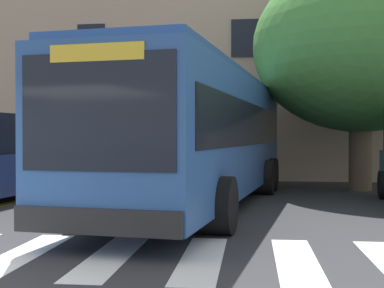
% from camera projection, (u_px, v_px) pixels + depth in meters
% --- Properties ---
extents(crosswalk, '(13.57, 3.37, 0.01)m').
position_uv_depth(crosswalk, '(23.00, 254.00, 7.66)').
color(crosswalk, white).
rests_on(crosswalk, ground).
extents(lane_line_yellow_inner, '(0.12, 36.00, 0.01)m').
position_uv_depth(lane_line_yellow_inner, '(109.00, 177.00, 21.96)').
color(lane_line_yellow_inner, gold).
rests_on(lane_line_yellow_inner, ground).
extents(lane_line_yellow_outer, '(0.12, 36.00, 0.01)m').
position_uv_depth(lane_line_yellow_outer, '(113.00, 177.00, 21.93)').
color(lane_line_yellow_outer, gold).
rests_on(lane_line_yellow_outer, ground).
extents(city_bus, '(3.86, 12.28, 3.21)m').
position_uv_depth(city_bus, '(201.00, 135.00, 13.08)').
color(city_bus, '#2D5699').
rests_on(city_bus, ground).
extents(car_red_behind_bus, '(2.08, 3.81, 1.78)m').
position_uv_depth(car_red_behind_bus, '(205.00, 157.00, 22.08)').
color(car_red_behind_bus, '#AD1E1E').
rests_on(car_red_behind_bus, ground).
extents(street_tree_curbside_large, '(9.32, 9.31, 7.11)m').
position_uv_depth(street_tree_curbside_large, '(361.00, 47.00, 16.48)').
color(street_tree_curbside_large, brown).
rests_on(street_tree_curbside_large, ground).
extents(building_facade, '(30.10, 8.90, 10.09)m').
position_uv_depth(building_facade, '(122.00, 65.00, 25.16)').
color(building_facade, tan).
rests_on(building_facade, ground).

